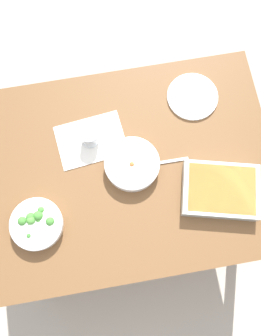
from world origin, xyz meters
TOP-DOWN VIEW (x-y plane):
  - ground_plane at (0.00, 0.00)m, footprint 6.00×6.00m
  - dining_table at (0.00, 0.00)m, footprint 1.20×0.90m
  - placemat at (-0.14, 0.15)m, footprint 0.30×0.23m
  - stew_bowl at (0.01, 0.01)m, footprint 0.23×0.23m
  - broccoli_bowl at (-0.40, -0.17)m, footprint 0.21×0.21m
  - baking_dish at (0.34, -0.16)m, footprint 0.34×0.29m
  - drink_cup at (-0.14, 0.15)m, footprint 0.07×0.07m
  - side_plate at (0.32, 0.27)m, footprint 0.22×0.22m
  - spoon_by_stew at (0.13, 0.00)m, footprint 0.18×0.03m

SIDE VIEW (x-z plane):
  - ground_plane at x=0.00m, z-range 0.00..0.00m
  - dining_table at x=0.00m, z-range 0.28..1.02m
  - placemat at x=-0.14m, z-range 0.74..0.74m
  - spoon_by_stew at x=0.13m, z-range 0.74..0.75m
  - side_plate at x=0.32m, z-range 0.74..0.75m
  - broccoli_bowl at x=-0.40m, z-range 0.74..0.80m
  - stew_bowl at x=0.01m, z-range 0.74..0.80m
  - baking_dish at x=0.34m, z-range 0.74..0.80m
  - drink_cup at x=-0.14m, z-range 0.74..0.82m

